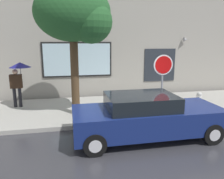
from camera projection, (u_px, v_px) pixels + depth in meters
ground_plane at (136, 137)px, 7.06m from camera, size 60.00×60.00×0.00m
sidewalk at (116, 108)px, 9.92m from camera, size 20.00×4.00×0.15m
building_facade at (106, 32)px, 11.57m from camera, size 20.00×0.67×7.00m
parked_car at (146, 117)px, 6.88m from camera, size 4.62×1.85×1.42m
fire_hydrant at (199, 100)px, 9.65m from camera, size 0.30×0.44×0.70m
pedestrian_with_umbrella at (19, 73)px, 9.53m from camera, size 0.93×0.91×1.97m
street_tree at (76, 15)px, 8.06m from camera, size 2.82×2.40×4.95m
stop_sign at (163, 73)px, 8.35m from camera, size 0.76×0.10×2.37m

